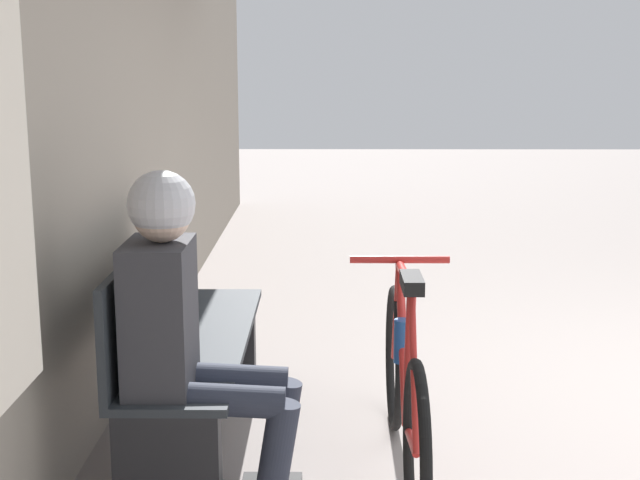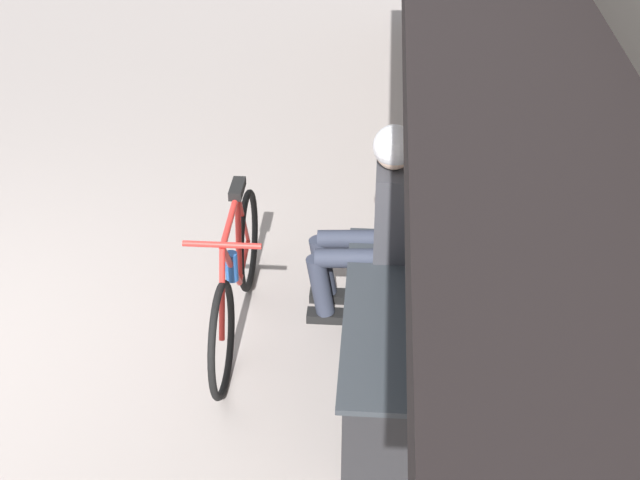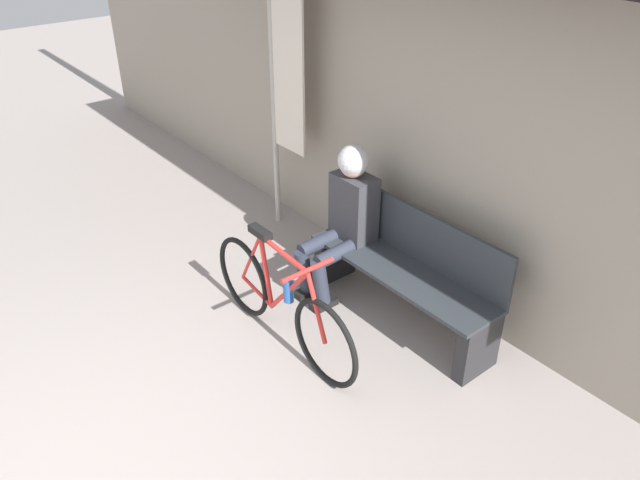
% 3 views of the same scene
% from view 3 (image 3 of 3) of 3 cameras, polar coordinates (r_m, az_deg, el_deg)
% --- Properties ---
extents(storefront_wall, '(12.00, 0.56, 3.20)m').
position_cam_3_polar(storefront_wall, '(4.19, 15.03, 12.47)').
color(storefront_wall, '#9E9384').
rests_on(storefront_wall, ground_plane).
extents(park_bench_near, '(1.55, 0.42, 0.85)m').
position_cam_3_polar(park_bench_near, '(4.56, 7.86, -3.02)').
color(park_bench_near, '#2D3338').
rests_on(park_bench_near, ground_plane).
extents(bicycle, '(1.58, 0.40, 0.84)m').
position_cam_3_polar(bicycle, '(4.30, -3.59, -5.76)').
color(bicycle, black).
rests_on(bicycle, ground_plane).
extents(person_seated, '(0.34, 0.60, 1.21)m').
position_cam_3_polar(person_seated, '(4.68, 2.28, 2.60)').
color(person_seated, '#2D3342').
rests_on(person_seated, ground_plane).
extents(banner_pole, '(0.45, 0.05, 2.26)m').
position_cam_3_polar(banner_pole, '(5.33, -3.36, 14.41)').
color(banner_pole, '#B7B2A8').
rests_on(banner_pole, ground_plane).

